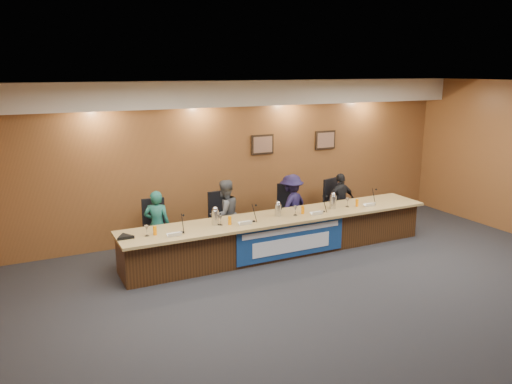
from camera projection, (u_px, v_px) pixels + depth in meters
floor at (358, 304)px, 7.44m from camera, size 10.00×10.00×0.00m
ceiling at (370, 85)px, 6.67m from camera, size 10.00×8.00×0.04m
wall_back at (245, 157)px, 10.54m from camera, size 10.00×0.04×3.20m
soffit at (250, 93)px, 10.00m from camera, size 10.00×0.50×0.50m
dais_body at (281, 235)px, 9.45m from camera, size 6.00×0.80×0.70m
dais_top at (282, 217)px, 9.31m from camera, size 6.10×0.95×0.05m
banner at (292, 240)px, 9.08m from camera, size 2.20×0.02×0.65m
banner_text_upper at (292, 230)px, 9.02m from camera, size 2.00×0.01×0.10m
banner_text_lower at (292, 245)px, 9.09m from camera, size 1.60×0.01×0.28m
wall_photo_left at (262, 145)px, 10.63m from camera, size 0.52×0.04×0.42m
wall_photo_right at (325, 140)px, 11.31m from camera, size 0.52×0.04×0.42m
panelist_a at (157, 225)px, 9.09m from camera, size 0.56×0.48×1.29m
panelist_b at (225, 214)px, 9.65m from camera, size 0.77×0.67×1.36m
panelist_c at (291, 206)px, 10.29m from camera, size 0.99×0.81×1.33m
panelist_d at (340, 201)px, 10.83m from camera, size 0.74×0.34×1.24m
office_chair_a at (156, 232)px, 9.21m from camera, size 0.53×0.53×0.08m
office_chair_b at (223, 223)px, 9.78m from camera, size 0.50×0.50×0.08m
office_chair_c at (289, 213)px, 10.42m from camera, size 0.60×0.60×0.08m
office_chair_d at (337, 206)px, 10.95m from camera, size 0.59×0.59×0.08m
nameplate_a at (175, 234)px, 8.12m from camera, size 0.24×0.08×0.10m
microphone_a at (182, 232)px, 8.34m from camera, size 0.07×0.07×0.02m
juice_glass_a at (155, 231)px, 8.21m from camera, size 0.06×0.06×0.15m
water_glass_a at (147, 231)px, 8.15m from camera, size 0.08×0.08×0.18m
nameplate_b at (246, 223)px, 8.74m from camera, size 0.24×0.08×0.10m
microphone_b at (253, 221)px, 8.94m from camera, size 0.07×0.07×0.02m
juice_glass_b at (230, 221)px, 8.76m from camera, size 0.06×0.06×0.15m
water_glass_b at (220, 220)px, 8.72m from camera, size 0.08×0.08×0.18m
nameplate_c at (318, 213)px, 9.34m from camera, size 0.24×0.08×0.10m
microphone_c at (323, 211)px, 9.56m from camera, size 0.07×0.07×0.02m
juice_glass_c at (303, 210)px, 9.43m from camera, size 0.06×0.06×0.15m
water_glass_c at (295, 211)px, 9.31m from camera, size 0.08×0.08×0.18m
nameplate_d at (371, 204)px, 9.92m from camera, size 0.24×0.08×0.10m
microphone_d at (372, 204)px, 10.10m from camera, size 0.07×0.07×0.02m
juice_glass_d at (357, 203)px, 9.93m from camera, size 0.06×0.06×0.15m
water_glass_d at (347, 202)px, 9.89m from camera, size 0.08×0.08×0.18m
carafe_left at (215, 218)px, 8.73m from camera, size 0.13×0.13×0.26m
carafe_mid at (278, 210)px, 9.28m from camera, size 0.12×0.12×0.22m
carafe_right at (333, 202)px, 9.76m from camera, size 0.13×0.13×0.26m
speakerphone at (125, 237)px, 8.06m from camera, size 0.32×0.32×0.05m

